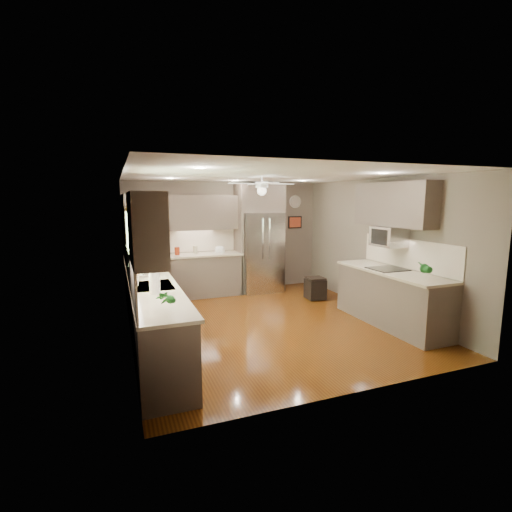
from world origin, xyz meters
TOP-DOWN VIEW (x-y plane):
  - floor at (0.00, 0.00)m, footprint 5.00×5.00m
  - ceiling at (0.00, 0.00)m, footprint 5.00×5.00m
  - wall_back at (0.00, 2.50)m, footprint 4.50×0.00m
  - wall_front at (0.00, -2.50)m, footprint 4.50×0.00m
  - wall_left at (-2.25, 0.00)m, footprint 0.00×5.00m
  - wall_right at (2.25, 0.00)m, footprint 0.00×5.00m
  - canister_a at (-1.18, 2.20)m, footprint 0.13×0.13m
  - canister_c at (-0.78, 2.24)m, footprint 0.13×0.13m
  - soap_bottle at (-2.06, 0.08)m, footprint 0.10×0.10m
  - potted_plant_left at (-1.93, -1.77)m, footprint 0.18×0.15m
  - potted_plant_right at (1.91, -1.50)m, footprint 0.20×0.18m
  - bowl at (-0.23, 2.22)m, footprint 0.26×0.26m
  - left_run at (-1.95, 0.15)m, footprint 0.65×4.70m
  - back_run at (-0.72, 2.20)m, footprint 1.85×0.65m
  - uppers at (-0.74, 0.71)m, footprint 4.50×4.70m
  - window at (-2.22, -0.50)m, footprint 0.05×1.12m
  - sink at (-1.93, -0.50)m, footprint 0.50×0.70m
  - refrigerator at (0.70, 2.16)m, footprint 1.06×0.75m
  - right_run at (1.93, -0.80)m, footprint 0.70×2.20m
  - microwave at (2.03, -0.55)m, footprint 0.43×0.55m
  - ceiling_fan at (-0.00, 0.30)m, footprint 1.18×1.18m
  - recessed_lights at (-0.04, 0.40)m, footprint 2.84×3.14m
  - wall_clock at (1.75, 2.48)m, footprint 0.30×0.03m
  - framed_print at (1.75, 2.48)m, footprint 0.36×0.03m
  - stool at (1.53, 1.04)m, footprint 0.39×0.39m
  - paper_towel at (-1.96, -0.98)m, footprint 0.13×0.13m

SIDE VIEW (x-z plane):
  - floor at x=0.00m, z-range 0.00..0.00m
  - stool at x=1.53m, z-range 0.01..0.47m
  - left_run at x=-1.95m, z-range -0.24..1.21m
  - back_run at x=-0.72m, z-range -0.24..1.21m
  - right_run at x=1.93m, z-range -0.24..1.21m
  - sink at x=-1.93m, z-range 0.75..1.07m
  - bowl at x=-0.23m, z-range 0.94..0.99m
  - canister_a at x=-1.18m, z-range 0.93..1.11m
  - soap_bottle at x=-2.06m, z-range 0.94..1.11m
  - canister_c at x=-0.78m, z-range 0.95..1.11m
  - paper_towel at x=-1.96m, z-range 0.91..1.25m
  - potted_plant_left at x=-1.93m, z-range 0.94..1.23m
  - potted_plant_right at x=1.91m, z-range 0.94..1.27m
  - refrigerator at x=0.70m, z-range -0.04..2.41m
  - wall_back at x=0.00m, z-range -1.00..3.50m
  - wall_front at x=0.00m, z-range -1.00..3.50m
  - wall_left at x=-2.25m, z-range -1.25..3.75m
  - wall_right at x=2.25m, z-range -1.25..3.75m
  - microwave at x=2.03m, z-range 1.31..1.65m
  - framed_print at x=1.75m, z-range 1.40..1.70m
  - window at x=-2.22m, z-range 1.09..2.01m
  - uppers at x=-0.74m, z-range 1.39..2.35m
  - wall_clock at x=1.75m, z-range 1.90..2.20m
  - ceiling_fan at x=0.00m, z-range 2.17..2.49m
  - recessed_lights at x=-0.04m, z-range 2.49..2.50m
  - ceiling at x=0.00m, z-range 2.50..2.50m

